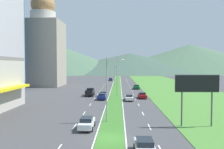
{
  "coord_description": "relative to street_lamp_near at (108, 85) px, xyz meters",
  "views": [
    {
      "loc": [
        0.97,
        -25.12,
        8.4
      ],
      "look_at": [
        -1.03,
        38.26,
        5.68
      ],
      "focal_mm": 35.95,
      "sensor_mm": 36.0,
      "label": 1
    }
  ],
  "objects": [
    {
      "name": "ground_plane",
      "position": [
        0.58,
        -7.51,
        -5.4
      ],
      "size": [
        600.0,
        600.0,
        0.0
      ],
      "primitive_type": "plane",
      "color": "#424244"
    },
    {
      "name": "grass_median",
      "position": [
        0.58,
        52.49,
        -5.37
      ],
      "size": [
        3.2,
        240.0,
        0.06
      ],
      "primitive_type": "cube",
      "color": "#387028",
      "rests_on": "ground_plane"
    },
    {
      "name": "grass_verge_right",
      "position": [
        21.18,
        52.49,
        -5.37
      ],
      "size": [
        24.0,
        240.0,
        0.06
      ],
      "primitive_type": "cube",
      "color": "#477F33",
      "rests_on": "ground_plane"
    },
    {
      "name": "lane_dash_left_2",
      "position": [
        -4.52,
        -10.85,
        -5.4
      ],
      "size": [
        0.16,
        2.8,
        0.01
      ],
      "primitive_type": "cube",
      "color": "silver",
      "rests_on": "ground_plane"
    },
    {
      "name": "lane_dash_left_3",
      "position": [
        -4.52,
        -2.52,
        -5.4
      ],
      "size": [
        0.16,
        2.8,
        0.01
      ],
      "primitive_type": "cube",
      "color": "silver",
      "rests_on": "ground_plane"
    },
    {
      "name": "lane_dash_left_4",
      "position": [
        -4.52,
        5.82,
        -5.4
      ],
      "size": [
        0.16,
        2.8,
        0.01
      ],
      "primitive_type": "cube",
      "color": "silver",
      "rests_on": "ground_plane"
    },
    {
      "name": "lane_dash_left_5",
      "position": [
        -4.52,
        14.15,
        -5.4
      ],
      "size": [
        0.16,
        2.8,
        0.01
      ],
      "primitive_type": "cube",
      "color": "silver",
      "rests_on": "ground_plane"
    },
    {
      "name": "lane_dash_left_6",
      "position": [
        -4.52,
        22.48,
        -5.4
      ],
      "size": [
        0.16,
        2.8,
        0.01
      ],
      "primitive_type": "cube",
      "color": "silver",
      "rests_on": "ground_plane"
    },
    {
      "name": "lane_dash_left_7",
      "position": [
        -4.52,
        30.81,
        -5.4
      ],
      "size": [
        0.16,
        2.8,
        0.01
      ],
      "primitive_type": "cube",
      "color": "silver",
      "rests_on": "ground_plane"
    },
    {
      "name": "lane_dash_left_8",
      "position": [
        -4.52,
        39.14,
        -5.4
      ],
      "size": [
        0.16,
        2.8,
        0.01
      ],
      "primitive_type": "cube",
      "color": "silver",
      "rests_on": "ground_plane"
    },
    {
      "name": "lane_dash_left_9",
      "position": [
        -4.52,
        47.47,
        -5.4
      ],
      "size": [
        0.16,
        2.8,
        0.01
      ],
      "primitive_type": "cube",
      "color": "silver",
      "rests_on": "ground_plane"
    },
    {
      "name": "lane_dash_left_10",
      "position": [
        -4.52,
        55.81,
        -5.4
      ],
      "size": [
        0.16,
        2.8,
        0.01
      ],
      "primitive_type": "cube",
      "color": "silver",
      "rests_on": "ground_plane"
    },
    {
      "name": "lane_dash_left_11",
      "position": [
        -4.52,
        64.14,
        -5.4
      ],
      "size": [
        0.16,
        2.8,
        0.01
      ],
      "primitive_type": "cube",
      "color": "silver",
      "rests_on": "ground_plane"
    },
    {
      "name": "lane_dash_left_12",
      "position": [
        -4.52,
        72.47,
        -5.4
      ],
      "size": [
        0.16,
        2.8,
        0.01
      ],
      "primitive_type": "cube",
      "color": "silver",
      "rests_on": "ground_plane"
    },
    {
      "name": "lane_dash_left_13",
      "position": [
        -4.52,
        80.8,
        -5.4
      ],
      "size": [
        0.16,
        2.8,
        0.01
      ],
      "primitive_type": "cube",
      "color": "silver",
      "rests_on": "ground_plane"
    },
    {
      "name": "lane_dash_left_14",
      "position": [
        -4.52,
        89.13,
        -5.4
      ],
      "size": [
        0.16,
        2.8,
        0.01
      ],
      "primitive_type": "cube",
      "color": "silver",
      "rests_on": "ground_plane"
    },
    {
      "name": "lane_dash_left_15",
      "position": [
        -4.52,
        97.46,
        -5.4
      ],
      "size": [
        0.16,
        2.8,
        0.01
      ],
      "primitive_type": "cube",
      "color": "silver",
      "rests_on": "ground_plane"
    },
    {
      "name": "lane_dash_right_3",
      "position": [
        5.68,
        -2.52,
        -5.4
      ],
      "size": [
        0.16,
        2.8,
        0.01
      ],
      "primitive_type": "cube",
      "color": "silver",
      "rests_on": "ground_plane"
    },
    {
      "name": "lane_dash_right_4",
      "position": [
        5.68,
        5.82,
        -5.4
      ],
      "size": [
        0.16,
        2.8,
        0.01
      ],
      "primitive_type": "cube",
      "color": "silver",
      "rests_on": "ground_plane"
    },
    {
      "name": "lane_dash_right_5",
      "position": [
        5.68,
        14.15,
        -5.4
      ],
      "size": [
        0.16,
        2.8,
        0.01
      ],
      "primitive_type": "cube",
      "color": "silver",
      "rests_on": "ground_plane"
    },
    {
      "name": "lane_dash_right_6",
      "position": [
        5.68,
        22.48,
        -5.4
      ],
      "size": [
        0.16,
        2.8,
        0.01
      ],
      "primitive_type": "cube",
      "color": "silver",
      "rests_on": "ground_plane"
    },
    {
      "name": "lane_dash_right_7",
      "position": [
        5.68,
        30.81,
        -5.4
      ],
      "size": [
        0.16,
        2.8,
        0.01
      ],
      "primitive_type": "cube",
      "color": "silver",
      "rests_on": "ground_plane"
    },
    {
      "name": "lane_dash_right_8",
      "position": [
        5.68,
        39.14,
        -5.4
      ],
      "size": [
        0.16,
        2.8,
        0.01
      ],
      "primitive_type": "cube",
      "color": "silver",
      "rests_on": "ground_plane"
    },
    {
      "name": "lane_dash_right_9",
      "position": [
        5.68,
        47.47,
        -5.4
      ],
      "size": [
        0.16,
        2.8,
        0.01
      ],
      "primitive_type": "cube",
      "color": "silver",
      "rests_on": "ground_plane"
    },
    {
      "name": "lane_dash_right_10",
      "position": [
        5.68,
        55.81,
        -5.4
      ],
      "size": [
        0.16,
        2.8,
        0.01
      ],
      "primitive_type": "cube",
      "color": "silver",
      "rests_on": "ground_plane"
    },
    {
      "name": "lane_dash_right_11",
      "position": [
        5.68,
        64.14,
        -5.4
      ],
      "size": [
        0.16,
        2.8,
        0.01
      ],
      "primitive_type": "cube",
      "color": "silver",
      "rests_on": "ground_plane"
    },
    {
      "name": "lane_dash_right_12",
      "position": [
        5.68,
        72.47,
        -5.4
      ],
      "size": [
        0.16,
        2.8,
        0.01
      ],
      "primitive_type": "cube",
      "color": "silver",
      "rests_on": "ground_plane"
    },
    {
      "name": "lane_dash_right_13",
      "position": [
        5.68,
        80.8,
        -5.4
      ],
      "size": [
        0.16,
        2.8,
        0.01
      ],
      "primitive_type": "cube",
      "color": "silver",
      "rests_on": "ground_plane"
    },
    {
      "name": "lane_dash_right_14",
      "position": [
        5.68,
        89.13,
        -5.4
      ],
      "size": [
        0.16,
        2.8,
        0.01
      ],
      "primitive_type": "cube",
      "color": "silver",
      "rests_on": "ground_plane"
    },
    {
      "name": "lane_dash_right_15",
      "position": [
        5.68,
        97.46,
        -5.4
      ],
      "size": [
        0.16,
        2.8,
        0.01
      ],
      "primitive_type": "cube",
      "color": "silver",
      "rests_on": "ground_plane"
    },
    {
      "name": "edge_line_median_left",
      "position": [
        -1.17,
        52.49,
        -5.4
      ],
      "size": [
        0.16,
        240.0,
        0.01
      ],
      "primitive_type": "cube",
      "color": "silver",
      "rests_on": "ground_plane"
    },
    {
      "name": "edge_line_median_right",
      "position": [
        2.33,
        52.49,
        -5.4
      ],
      "size": [
        0.16,
        240.0,
        0.01
      ],
      "primitive_type": "cube",
      "color": "silver",
      "rests_on": "ground_plane"
    },
    {
      "name": "domed_building",
      "position": [
        -28.88,
        56.92,
        10.67
      ],
      "size": [
        14.9,
        14.9,
        37.14
      ],
      "color": "#9E9384",
      "rests_on": "ground_plane"
    },
    {
      "name": "midrise_colored",
      "position": [
        -36.56,
        84.48,
        4.81
      ],
      "size": [
        12.27,
        12.27,
        20.43
      ],
      "primitive_type": "cube",
      "color": "#9E9384",
      "rests_on": "ground_plane"
    },
    {
      "name": "hill_far_left",
      "position": [
        -92.23,
        228.74,
        14.23
      ],
      "size": [
        216.59,
        216.59,
        39.27
      ],
      "primitive_type": "cone",
      "color": "#47664C",
      "rests_on": "ground_plane"
    },
    {
      "name": "hill_far_center",
      "position": [
        14.7,
        239.17,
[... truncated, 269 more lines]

